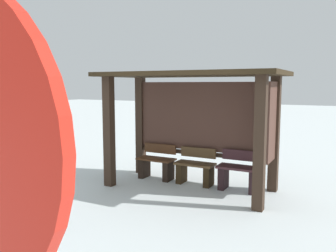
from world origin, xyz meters
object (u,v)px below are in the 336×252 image
bench_center_inside (195,169)px  bench_left_inside (157,165)px  bus_shelter (198,104)px  bench_right_inside (239,174)px  person_walking (6,166)px

bench_center_inside → bench_left_inside: bearing=179.9°
bus_shelter → bench_right_inside: bus_shelter is taller
bus_shelter → bench_center_inside: bearing=129.2°
bench_left_inside → bench_center_inside: 0.89m
bench_left_inside → person_walking: (0.09, -3.67, 0.75)m
bench_right_inside → bus_shelter: bearing=-171.8°
bus_shelter → bench_right_inside: (0.80, 0.11, -1.31)m
bench_left_inside → bench_right_inside: size_ratio=1.00×
bus_shelter → bench_center_inside: 1.32m
person_walking → bench_left_inside: bearing=91.4°
bus_shelter → bench_right_inside: size_ratio=4.35×
bench_left_inside → person_walking: 3.74m
bench_center_inside → person_walking: (-0.80, -3.67, 0.75)m
bench_left_inside → bench_right_inside: 1.78m
bench_left_inside → bus_shelter: bearing=-6.7°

